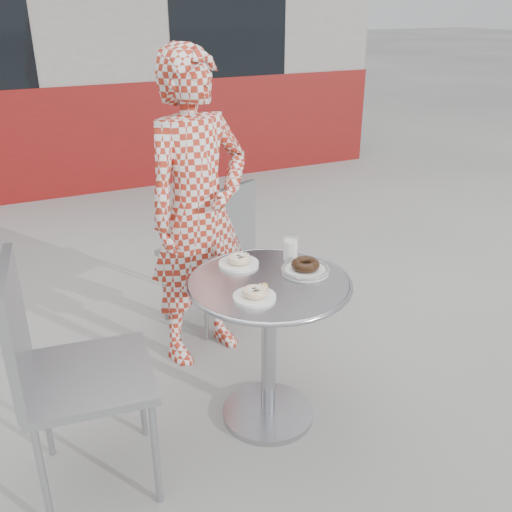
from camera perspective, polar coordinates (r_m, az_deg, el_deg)
name	(u,v)px	position (r m, az deg, el deg)	size (l,w,h in m)	color
ground	(261,417)	(2.64, 0.51, -15.77)	(60.00, 60.00, 0.00)	#9D9B95
storefront	(50,20)	(7.43, -19.91, 21.30)	(6.02, 4.55, 3.00)	gray
bistro_table	(269,317)	(2.35, 1.32, -6.08)	(0.67, 0.67, 0.67)	silver
chair_far	(208,279)	(3.23, -4.86, -2.32)	(0.52, 0.52, 0.83)	#9A9DA1
chair_left	(91,419)	(2.27, -16.14, -15.37)	(0.50, 0.49, 0.93)	#9A9DA1
seated_person	(198,212)	(2.75, -5.79, 4.38)	(0.56, 0.37, 1.53)	#A82A19
plate_far	(239,261)	(2.41, -1.75, -0.51)	(0.17, 0.17, 0.04)	white
plate_near	(255,294)	(2.14, -0.10, -3.80)	(0.16, 0.16, 0.04)	white
plate_checker	(305,268)	(2.35, 4.95, -1.21)	(0.20, 0.20, 0.05)	white
milk_cup	(291,249)	(2.45, 3.47, 0.69)	(0.07, 0.07, 0.10)	white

